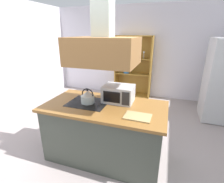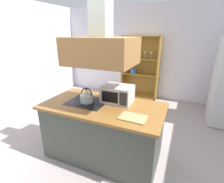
{
  "view_description": "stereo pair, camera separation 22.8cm",
  "coord_description": "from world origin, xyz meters",
  "px_view_note": "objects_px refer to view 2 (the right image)",
  "views": [
    {
      "loc": [
        0.63,
        -2.23,
        1.93
      ],
      "look_at": [
        -0.22,
        0.26,
        1.0
      ],
      "focal_mm": 26.9,
      "sensor_mm": 36.0,
      "label": 1
    },
    {
      "loc": [
        0.84,
        -2.15,
        1.93
      ],
      "look_at": [
        -0.22,
        0.26,
        1.0
      ],
      "focal_mm": 26.9,
      "sensor_mm": 36.0,
      "label": 2
    }
  ],
  "objects_px": {
    "dish_cabinet": "(140,71)",
    "microwave": "(117,94)",
    "kettle": "(87,96)",
    "cutting_board": "(133,118)"
  },
  "relations": [
    {
      "from": "kettle",
      "to": "microwave",
      "type": "relative_size",
      "value": 0.51
    },
    {
      "from": "dish_cabinet",
      "to": "kettle",
      "type": "height_order",
      "value": "dish_cabinet"
    },
    {
      "from": "microwave",
      "to": "kettle",
      "type": "bearing_deg",
      "value": -154.42
    },
    {
      "from": "cutting_board",
      "to": "microwave",
      "type": "distance_m",
      "value": 0.58
    },
    {
      "from": "cutting_board",
      "to": "microwave",
      "type": "xyz_separation_m",
      "value": [
        -0.38,
        0.42,
        0.12
      ]
    },
    {
      "from": "kettle",
      "to": "microwave",
      "type": "height_order",
      "value": "microwave"
    },
    {
      "from": "dish_cabinet",
      "to": "cutting_board",
      "type": "xyz_separation_m",
      "value": [
        0.71,
        -3.09,
        0.09
      ]
    },
    {
      "from": "kettle",
      "to": "cutting_board",
      "type": "relative_size",
      "value": 0.68
    },
    {
      "from": "kettle",
      "to": "dish_cabinet",
      "type": "bearing_deg",
      "value": 87.95
    },
    {
      "from": "dish_cabinet",
      "to": "microwave",
      "type": "xyz_separation_m",
      "value": [
        0.33,
        -2.67,
        0.21
      ]
    }
  ]
}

